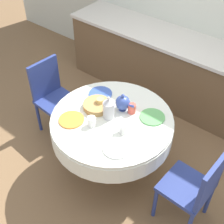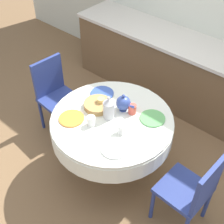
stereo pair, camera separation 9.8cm
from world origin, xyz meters
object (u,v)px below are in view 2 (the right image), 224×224
(chair_right, at_px, (56,93))
(coffee_carafe, at_px, (109,109))
(chair_left, at_px, (192,190))
(teapot, at_px, (124,103))

(chair_right, xyz_separation_m, coffee_carafe, (0.89, -0.08, 0.33))
(chair_left, bearing_deg, coffee_carafe, 90.40)
(chair_right, distance_m, teapot, 0.98)
(chair_right, bearing_deg, coffee_carafe, 89.49)
(chair_right, xyz_separation_m, teapot, (0.93, 0.09, 0.31))
(coffee_carafe, distance_m, teapot, 0.18)
(teapot, bearing_deg, chair_right, -174.54)
(chair_left, bearing_deg, teapot, 79.99)
(chair_left, bearing_deg, chair_right, 88.96)
(coffee_carafe, height_order, teapot, coffee_carafe)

